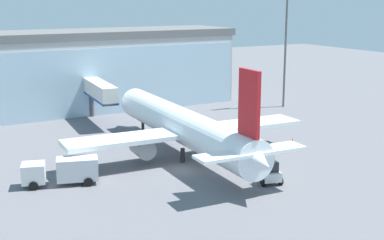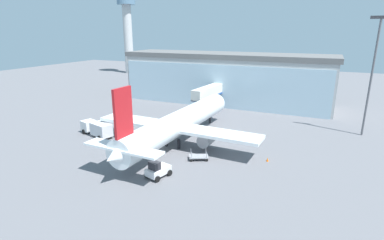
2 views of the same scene
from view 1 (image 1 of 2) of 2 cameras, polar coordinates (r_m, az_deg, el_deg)
ground at (r=57.91m, az=-1.14°, el=-5.28°), size 240.00×240.00×0.00m
terminal_building at (r=90.15m, az=-12.30°, el=5.19°), size 54.06×13.38×12.90m
jet_bridge at (r=79.56m, az=-9.93°, el=3.06°), size 3.41×13.25×6.14m
apron_light_mast at (r=90.85m, az=9.99°, el=8.96°), size 3.20×0.40×20.72m
airplane at (r=61.65m, az=-0.81°, el=-0.73°), size 28.75×35.02×11.79m
catering_truck at (r=54.38m, az=-13.56°, el=-5.24°), size 7.62×4.20×2.65m
baggage_cart at (r=61.45m, az=6.06°, el=-3.78°), size 3.22×2.69×1.50m
pushback_tug at (r=54.23m, az=8.13°, el=-5.61°), size 2.87×3.56×2.30m
safety_cone_nose at (r=55.93m, az=4.99°, el=-5.70°), size 0.36×0.36×0.55m
safety_cone_wingtip at (r=69.81m, az=10.68°, el=-2.10°), size 0.36×0.36×0.55m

